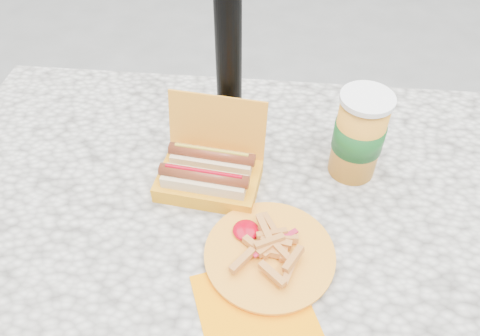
{
  "coord_description": "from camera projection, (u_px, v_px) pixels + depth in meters",
  "views": [
    {
      "loc": [
        0.1,
        -0.59,
        1.45
      ],
      "look_at": [
        0.03,
        0.03,
        0.8
      ],
      "focal_mm": 35.0,
      "sensor_mm": 36.0,
      "label": 1
    }
  ],
  "objects": [
    {
      "name": "picnic_table",
      "position": [
        223.0,
        229.0,
        1.0
      ],
      "size": [
        1.2,
        0.8,
        0.75
      ],
      "color": "beige",
      "rests_on": "ground"
    },
    {
      "name": "hotdog_box",
      "position": [
        209.0,
        172.0,
        0.92
      ],
      "size": [
        0.21,
        0.18,
        0.16
      ],
      "rotation": [
        0.0,
        0.0,
        -0.11
      ],
      "color": "orange",
      "rests_on": "picnic_table"
    },
    {
      "name": "fries_plate",
      "position": [
        268.0,
        257.0,
        0.81
      ],
      "size": [
        0.25,
        0.33,
        0.04
      ],
      "rotation": [
        0.0,
        0.0,
        0.13
      ],
      "color": "#FF8B00",
      "rests_on": "picnic_table"
    },
    {
      "name": "soda_cup",
      "position": [
        359.0,
        135.0,
        0.9
      ],
      "size": [
        0.1,
        0.1,
        0.19
      ],
      "rotation": [
        0.0,
        0.0,
        -0.33
      ],
      "color": "orange",
      "rests_on": "picnic_table"
    }
  ]
}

